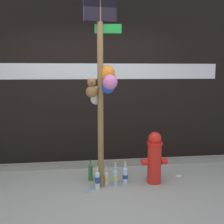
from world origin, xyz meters
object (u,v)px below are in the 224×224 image
at_px(bottle_2, 100,170).
at_px(bottle_5, 97,180).
at_px(memorial_post, 103,74).
at_px(bottle_0, 90,172).
at_px(bottle_3, 115,177).
at_px(fire_hydrant, 154,157).
at_px(bottle_4, 106,178).
at_px(bottle_1, 125,175).

relative_size(bottle_2, bottle_5, 1.08).
bearing_deg(memorial_post, bottle_2, 98.23).
relative_size(bottle_0, bottle_3, 0.94).
distance_m(memorial_post, fire_hydrant, 1.44).
bearing_deg(bottle_4, bottle_0, 137.45).
relative_size(memorial_post, bottle_3, 7.53).
relative_size(fire_hydrant, bottle_1, 2.24).
bearing_deg(bottle_3, bottle_5, -163.97).
bearing_deg(memorial_post, bottle_0, 129.81).
relative_size(memorial_post, fire_hydrant, 3.45).
relative_size(bottle_3, bottle_4, 1.23).
relative_size(memorial_post, bottle_1, 7.73).
distance_m(memorial_post, bottle_5, 1.49).
bearing_deg(bottle_1, memorial_post, -175.84).
xyz_separation_m(bottle_2, bottle_5, (-0.07, -0.34, -0.02)).
bearing_deg(bottle_4, bottle_1, 2.48).
bearing_deg(bottle_1, bottle_5, -161.97).
distance_m(bottle_3, bottle_4, 0.14).
height_order(fire_hydrant, bottle_0, fire_hydrant).
relative_size(bottle_0, bottle_5, 0.98).
height_order(bottle_3, bottle_4, bottle_3).
relative_size(bottle_1, bottle_5, 1.02).
relative_size(fire_hydrant, bottle_3, 2.18).
height_order(memorial_post, bottle_4, memorial_post).
distance_m(fire_hydrant, bottle_2, 0.86).
xyz_separation_m(bottle_0, bottle_3, (0.35, -0.25, -0.00)).
xyz_separation_m(bottle_0, bottle_2, (0.15, 0.01, 0.02)).
distance_m(bottle_3, bottle_5, 0.28).
height_order(bottle_1, bottle_3, bottle_3).
xyz_separation_m(bottle_3, bottle_4, (-0.13, 0.05, -0.03)).
height_order(bottle_0, bottle_2, bottle_2).
bearing_deg(bottle_5, bottle_3, 16.03).
distance_m(fire_hydrant, bottle_3, 0.65).
xyz_separation_m(memorial_post, bottle_3, (0.17, -0.04, -1.48)).
bearing_deg(bottle_3, bottle_2, 127.91).
xyz_separation_m(bottle_1, bottle_5, (-0.43, -0.14, 0.00)).
height_order(bottle_2, bottle_3, bottle_2).
relative_size(memorial_post, bottle_2, 7.33).
bearing_deg(bottle_3, bottle_1, 21.35).
distance_m(memorial_post, bottle_2, 1.48).
bearing_deg(bottle_0, bottle_2, 3.85).
bearing_deg(bottle_1, fire_hydrant, -2.80).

